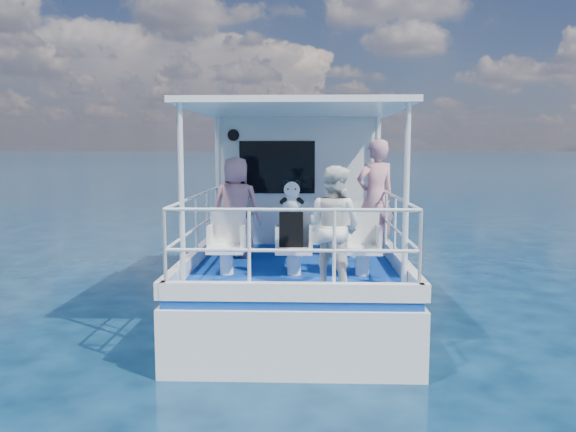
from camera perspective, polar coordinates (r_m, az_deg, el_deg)
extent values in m
plane|color=black|center=(8.78, 0.78, -10.13)|extent=(2000.00, 2000.00, 0.00)
cube|color=white|center=(9.74, 0.91, -8.43)|extent=(3.00, 7.00, 1.60)
cube|color=#0A3495|center=(9.56, 0.91, -3.50)|extent=(2.90, 6.90, 0.10)
cube|color=white|center=(10.72, 1.05, 3.80)|extent=(2.85, 2.00, 2.20)
cube|color=white|center=(8.23, 0.79, 10.87)|extent=(3.00, 3.20, 0.08)
cylinder|color=white|center=(6.89, -10.78, 2.07)|extent=(0.07, 0.07, 2.20)
cylinder|color=white|center=(6.83, 11.92, 2.00)|extent=(0.07, 0.07, 2.20)
cylinder|color=white|center=(9.74, -7.03, 3.46)|extent=(0.07, 0.07, 2.20)
cylinder|color=white|center=(9.69, 8.97, 3.41)|extent=(0.07, 0.07, 2.20)
cube|color=white|center=(8.79, -5.06, -2.84)|extent=(0.48, 0.46, 0.38)
cube|color=white|center=(8.73, 0.82, -2.88)|extent=(0.48, 0.46, 0.38)
cube|color=white|center=(8.76, 6.73, -2.89)|extent=(0.48, 0.46, 0.38)
cube|color=white|center=(7.52, -6.27, -4.47)|extent=(0.48, 0.46, 0.38)
cube|color=white|center=(7.45, 0.62, -4.55)|extent=(0.48, 0.46, 0.38)
cube|color=white|center=(7.48, 7.55, -4.55)|extent=(0.48, 0.46, 0.38)
imported|color=pink|center=(8.66, -5.28, 0.92)|extent=(0.62, 0.48, 1.55)
imported|color=pink|center=(8.96, 8.88, 1.90)|extent=(0.78, 0.66, 1.81)
imported|color=white|center=(6.73, 4.71, -1.11)|extent=(0.90, 0.87, 1.46)
cube|color=black|center=(8.72, -5.23, -0.27)|extent=(0.32, 0.18, 0.42)
cube|color=black|center=(7.38, 0.34, -1.33)|extent=(0.31, 0.17, 0.46)
cube|color=black|center=(8.67, -5.31, 1.27)|extent=(0.10, 0.06, 0.06)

